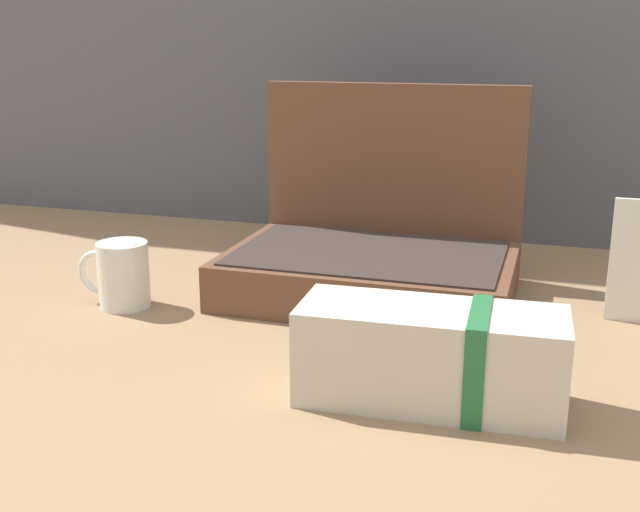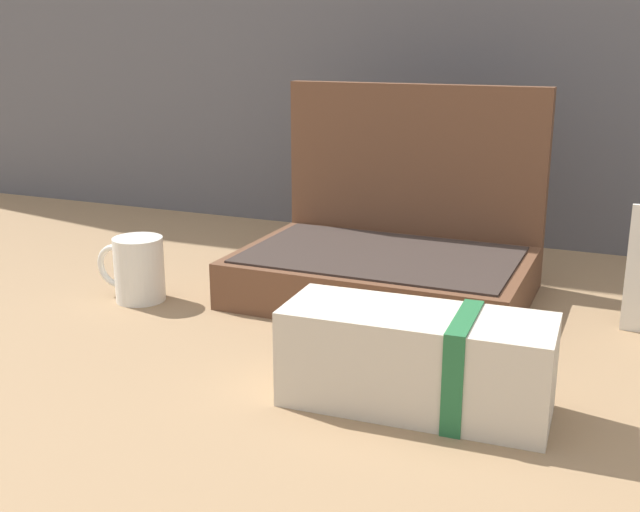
{
  "view_description": "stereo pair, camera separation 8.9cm",
  "coord_description": "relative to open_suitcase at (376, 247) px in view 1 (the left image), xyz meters",
  "views": [
    {
      "loc": [
        0.28,
        -0.87,
        0.37
      ],
      "look_at": [
        0.01,
        -0.02,
        0.11
      ],
      "focal_mm": 43.81,
      "sensor_mm": 36.0,
      "label": 1
    },
    {
      "loc": [
        0.36,
        -0.84,
        0.37
      ],
      "look_at": [
        0.01,
        -0.02,
        0.11
      ],
      "focal_mm": 43.81,
      "sensor_mm": 36.0,
      "label": 2
    }
  ],
  "objects": [
    {
      "name": "cream_toiletry_bag",
      "position": [
        0.14,
        -0.34,
        -0.02
      ],
      "size": [
        0.27,
        0.11,
        0.1
      ],
      "color": "beige",
      "rests_on": "ground_plane"
    },
    {
      "name": "ground_plane",
      "position": [
        -0.03,
        -0.21,
        -0.07
      ],
      "size": [
        6.0,
        6.0,
        0.0
      ],
      "primitive_type": "plane",
      "color": "#8C6D4C"
    },
    {
      "name": "coffee_mug",
      "position": [
        -0.32,
        -0.18,
        -0.02
      ],
      "size": [
        0.11,
        0.07,
        0.09
      ],
      "color": "silver",
      "rests_on": "ground_plane"
    },
    {
      "name": "open_suitcase",
      "position": [
        0.0,
        0.0,
        0.0
      ],
      "size": [
        0.4,
        0.29,
        0.29
      ],
      "color": "brown",
      "rests_on": "ground_plane"
    }
  ]
}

